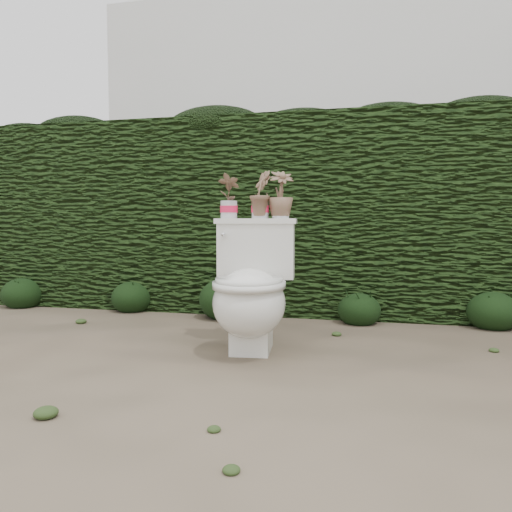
% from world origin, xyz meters
% --- Properties ---
extents(ground, '(60.00, 60.00, 0.00)m').
position_xyz_m(ground, '(0.00, 0.00, 0.00)').
color(ground, '#7A6A54').
rests_on(ground, ground).
extents(hedge, '(8.00, 1.00, 1.60)m').
position_xyz_m(hedge, '(0.00, 1.60, 0.80)').
color(hedge, '#243F15').
rests_on(hedge, ground).
extents(house_wall, '(8.00, 3.50, 4.00)m').
position_xyz_m(house_wall, '(0.60, 6.00, 2.00)').
color(house_wall, silver).
rests_on(house_wall, ground).
extents(toilet, '(0.52, 0.72, 0.78)m').
position_xyz_m(toilet, '(-0.14, 0.05, 0.36)').
color(toilet, silver).
rests_on(toilet, ground).
extents(potted_plant_left, '(0.16, 0.12, 0.26)m').
position_xyz_m(potted_plant_left, '(-0.33, 0.27, 0.91)').
color(potted_plant_left, '#367524').
rests_on(potted_plant_left, toilet).
extents(potted_plant_center, '(0.15, 0.17, 0.28)m').
position_xyz_m(potted_plant_center, '(-0.14, 0.29, 0.92)').
color(potted_plant_center, '#367524').
rests_on(potted_plant_center, toilet).
extents(potted_plant_right, '(0.21, 0.21, 0.28)m').
position_xyz_m(potted_plant_right, '(-0.01, 0.31, 0.92)').
color(potted_plant_right, '#367524').
rests_on(potted_plant_right, toilet).
extents(liriope_clump_0, '(0.36, 0.36, 0.29)m').
position_xyz_m(liriope_clump_0, '(-2.48, 1.07, 0.14)').
color(liriope_clump_0, black).
rests_on(liriope_clump_0, ground).
extents(liriope_clump_1, '(0.35, 0.35, 0.28)m').
position_xyz_m(liriope_clump_1, '(-1.44, 1.12, 0.14)').
color(liriope_clump_1, black).
rests_on(liriope_clump_1, ground).
extents(liriope_clump_2, '(0.43, 0.43, 0.35)m').
position_xyz_m(liriope_clump_2, '(-0.57, 1.01, 0.17)').
color(liriope_clump_2, black).
rests_on(liriope_clump_2, ground).
extents(liriope_clump_3, '(0.32, 0.32, 0.25)m').
position_xyz_m(liriope_clump_3, '(0.45, 1.03, 0.13)').
color(liriope_clump_3, black).
rests_on(liriope_clump_3, ground).
extents(liriope_clump_4, '(0.36, 0.36, 0.29)m').
position_xyz_m(liriope_clump_4, '(1.38, 1.09, 0.14)').
color(liriope_clump_4, black).
rests_on(liriope_clump_4, ground).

